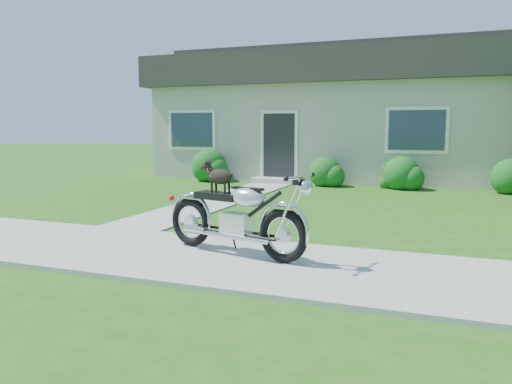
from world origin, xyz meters
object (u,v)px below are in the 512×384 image
(potted_plant_left, at_px, (210,169))
(potted_plant_right, at_px, (387,175))
(house, at_px, (347,114))
(motorcycle_with_dog, at_px, (236,215))

(potted_plant_left, distance_m, potted_plant_right, 5.41)
(potted_plant_left, relative_size, potted_plant_right, 0.97)
(potted_plant_right, bearing_deg, house, 117.36)
(house, distance_m, potted_plant_right, 4.27)
(potted_plant_left, xyz_separation_m, motorcycle_with_dog, (4.48, -8.35, 0.19))
(house, bearing_deg, potted_plant_right, -62.64)
(potted_plant_left, distance_m, motorcycle_with_dog, 9.48)
(house, bearing_deg, potted_plant_left, -136.50)
(potted_plant_left, relative_size, motorcycle_with_dog, 0.34)
(potted_plant_left, bearing_deg, house, 43.50)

